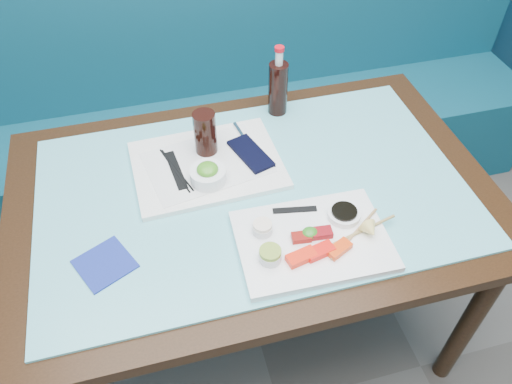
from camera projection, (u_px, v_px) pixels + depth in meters
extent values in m
cube|color=#0F4C60|center=(212.00, 155.00, 2.34)|extent=(3.00, 0.55, 0.45)
cube|color=#0F4C60|center=(195.00, 39.00, 2.15)|extent=(3.00, 0.12, 0.95)
cube|color=black|center=(253.00, 196.00, 1.46)|extent=(1.40, 0.90, 0.04)
cylinder|color=black|center=(470.00, 321.00, 1.59)|extent=(0.06, 0.06, 0.71)
cylinder|color=black|center=(69.00, 226.00, 1.87)|extent=(0.06, 0.06, 0.71)
cylinder|color=black|center=(374.00, 168.00, 2.09)|extent=(0.06, 0.06, 0.71)
cube|color=#67C4CE|center=(253.00, 190.00, 1.44)|extent=(1.22, 0.76, 0.01)
cube|color=white|center=(312.00, 241.00, 1.30)|extent=(0.40, 0.29, 0.02)
cube|color=#FF230A|center=(301.00, 257.00, 1.24)|extent=(0.08, 0.05, 0.02)
cube|color=#F81309|center=(320.00, 251.00, 1.25)|extent=(0.08, 0.05, 0.02)
cube|color=#F43C09|center=(339.00, 249.00, 1.26)|extent=(0.08, 0.06, 0.02)
cube|color=maroon|center=(301.00, 237.00, 1.28)|extent=(0.05, 0.04, 0.02)
cube|color=maroon|center=(321.00, 233.00, 1.29)|extent=(0.06, 0.04, 0.02)
ellipsoid|color=#2B7B1C|center=(310.00, 233.00, 1.29)|extent=(0.05, 0.05, 0.02)
cylinder|color=white|center=(270.00, 256.00, 1.24)|extent=(0.07, 0.07, 0.02)
cylinder|color=#85A635|center=(270.00, 252.00, 1.22)|extent=(0.06, 0.06, 0.01)
cylinder|color=silver|center=(262.00, 229.00, 1.30)|extent=(0.07, 0.07, 0.02)
cylinder|color=#FFEAD1|center=(263.00, 225.00, 1.29)|extent=(0.06, 0.06, 0.01)
cylinder|color=white|center=(344.00, 214.00, 1.34)|extent=(0.10, 0.10, 0.02)
cylinder|color=black|center=(344.00, 211.00, 1.33)|extent=(0.08, 0.08, 0.01)
cone|color=#F8DF75|center=(371.00, 230.00, 1.28)|extent=(0.05, 0.04, 0.05)
cube|color=black|center=(295.00, 210.00, 1.36)|extent=(0.12, 0.04, 0.00)
cylinder|color=#A27A4C|center=(355.00, 233.00, 1.30)|extent=(0.18, 0.13, 0.01)
cylinder|color=#9E854A|center=(358.00, 232.00, 1.30)|extent=(0.23, 0.07, 0.01)
cube|color=white|center=(207.00, 165.00, 1.50)|extent=(0.45, 0.34, 0.02)
cube|color=white|center=(207.00, 163.00, 1.49)|extent=(0.39, 0.30, 0.00)
cylinder|color=white|center=(208.00, 175.00, 1.43)|extent=(0.11, 0.11, 0.04)
ellipsoid|color=#449221|center=(207.00, 169.00, 1.41)|extent=(0.08, 0.08, 0.03)
cylinder|color=black|center=(205.00, 133.00, 1.48)|extent=(0.08, 0.08, 0.14)
cube|color=black|center=(251.00, 154.00, 1.51)|extent=(0.12, 0.18, 0.01)
cylinder|color=silver|center=(241.00, 133.00, 1.58)|extent=(0.03, 0.10, 0.01)
cylinder|color=black|center=(175.00, 170.00, 1.47)|extent=(0.06, 0.20, 0.01)
cylinder|color=black|center=(177.00, 170.00, 1.47)|extent=(0.07, 0.20, 0.01)
cube|color=black|center=(176.00, 170.00, 1.47)|extent=(0.05, 0.17, 0.00)
cylinder|color=black|center=(278.00, 89.00, 1.63)|extent=(0.08, 0.08, 0.18)
cylinder|color=white|center=(279.00, 58.00, 1.55)|extent=(0.03, 0.03, 0.05)
cylinder|color=red|center=(279.00, 49.00, 1.53)|extent=(0.03, 0.03, 0.01)
cube|color=navy|center=(105.00, 264.00, 1.26)|extent=(0.17, 0.17, 0.01)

